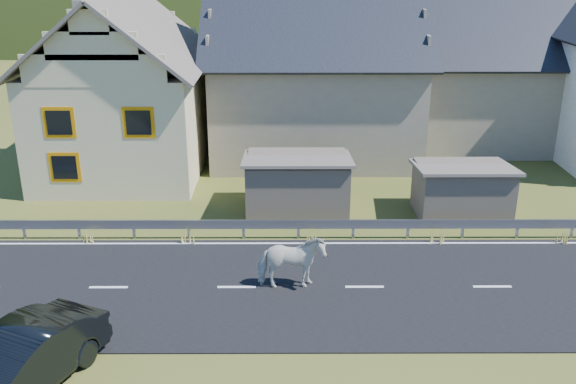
{
  "coord_description": "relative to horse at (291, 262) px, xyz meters",
  "views": [
    {
      "loc": [
        -2.46,
        -17.68,
        9.85
      ],
      "look_at": [
        -2.39,
        1.96,
        2.48
      ],
      "focal_mm": 40.0,
      "sensor_mm": 36.0,
      "label": 1
    }
  ],
  "objects": [
    {
      "name": "lane_markings",
      "position": [
        2.3,
        0.04,
        -0.87
      ],
      "size": [
        60.0,
        6.6,
        0.01
      ],
      "primitive_type": "cube",
      "color": "silver",
      "rests_on": "road"
    },
    {
      "name": "guardrail",
      "position": [
        2.3,
        3.72,
        -0.36
      ],
      "size": [
        28.1,
        0.09,
        0.75
      ],
      "color": "#93969B",
      "rests_on": "ground"
    },
    {
      "name": "house_stone_a",
      "position": [
        1.3,
        15.04,
        3.71
      ],
      "size": [
        10.8,
        9.8,
        8.9
      ],
      "color": "gray",
      "rests_on": "ground"
    },
    {
      "name": "house_stone_b",
      "position": [
        11.3,
        17.04,
        3.32
      ],
      "size": [
        9.8,
        8.8,
        8.1
      ],
      "color": "gray",
      "rests_on": "ground"
    },
    {
      "name": "shed_right",
      "position": [
        6.8,
        6.04,
        0.08
      ],
      "size": [
        3.8,
        2.9,
        2.2
      ],
      "primitive_type": "cube",
      "color": "#695C4E",
      "rests_on": "ground"
    },
    {
      "name": "road",
      "position": [
        2.3,
        0.04,
        -0.9
      ],
      "size": [
        60.0,
        7.0,
        0.04
      ],
      "primitive_type": "cube",
      "color": "black",
      "rests_on": "ground"
    },
    {
      "name": "horse",
      "position": [
        0.0,
        0.0,
        0.0
      ],
      "size": [
        1.1,
        2.15,
        1.76
      ],
      "primitive_type": "imported",
      "rotation": [
        0.0,
        0.0,
        1.65
      ],
      "color": "silver",
      "rests_on": "road"
    },
    {
      "name": "shed_left",
      "position": [
        0.3,
        6.54,
        0.18
      ],
      "size": [
        4.3,
        3.3,
        2.4
      ],
      "primitive_type": "cube",
      "color": "#695C4E",
      "rests_on": "ground"
    },
    {
      "name": "car",
      "position": [
        -6.45,
        -4.96,
        -0.13
      ],
      "size": [
        3.44,
        5.06,
        1.58
      ],
      "primitive_type": "imported",
      "rotation": [
        0.0,
        0.0,
        -0.41
      ],
      "color": "black",
      "rests_on": "ground"
    },
    {
      "name": "house_cream",
      "position": [
        -7.7,
        12.04,
        3.44
      ],
      "size": [
        7.8,
        9.8,
        8.3
      ],
      "color": "beige",
      "rests_on": "ground"
    },
    {
      "name": "mountain",
      "position": [
        7.3,
        180.04,
        -20.92
      ],
      "size": [
        440.0,
        280.0,
        260.0
      ],
      "primitive_type": "ellipsoid",
      "color": "#243211",
      "rests_on": "ground"
    },
    {
      "name": "ground",
      "position": [
        2.3,
        0.04,
        -0.92
      ],
      "size": [
        160.0,
        160.0,
        0.0
      ],
      "primitive_type": "plane",
      "color": "#303D13",
      "rests_on": "ground"
    }
  ]
}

